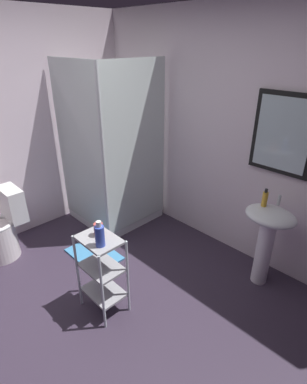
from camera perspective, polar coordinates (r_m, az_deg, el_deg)
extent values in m
cube|color=#332939|center=(2.87, -11.52, -23.50)|extent=(4.20, 4.20, 0.02)
cube|color=silver|center=(3.32, 14.06, 9.75)|extent=(4.20, 0.10, 2.50)
cube|color=black|center=(2.97, 22.99, 9.85)|extent=(0.56, 0.03, 0.72)
cube|color=silver|center=(2.95, 22.85, 9.80)|extent=(0.48, 0.01, 0.64)
cube|color=white|center=(4.24, -7.00, -3.62)|extent=(0.90, 0.90, 0.10)
cube|color=silver|center=(3.61, -13.54, 7.77)|extent=(0.90, 0.02, 1.90)
cube|color=silver|center=(3.51, -3.31, 7.94)|extent=(0.02, 0.90, 1.90)
cylinder|color=silver|center=(3.25, -9.29, 6.09)|extent=(0.04, 0.04, 1.90)
cylinder|color=silver|center=(4.21, -7.04, -3.01)|extent=(0.08, 0.08, 0.00)
cylinder|color=white|center=(3.16, 19.73, -10.52)|extent=(0.15, 0.15, 0.68)
ellipsoid|color=white|center=(2.95, 20.92, -4.18)|extent=(0.46, 0.37, 0.13)
cylinder|color=silver|center=(2.99, 22.28, -1.42)|extent=(0.03, 0.03, 0.10)
cylinder|color=white|center=(3.76, -26.68, -8.15)|extent=(0.37, 0.37, 0.40)
cube|color=white|center=(3.63, -24.76, -1.99)|extent=(0.35, 0.17, 0.36)
cylinder|color=silver|center=(2.81, -13.91, -14.15)|extent=(0.02, 0.02, 0.74)
cylinder|color=silver|center=(2.57, -9.46, -18.13)|extent=(0.02, 0.02, 0.74)
cylinder|color=silver|center=(2.91, -9.49, -12.01)|extent=(0.02, 0.02, 0.74)
cylinder|color=silver|center=(2.68, -4.80, -15.56)|extent=(0.02, 0.02, 0.74)
cube|color=#99999E|center=(2.86, -9.18, -17.75)|extent=(0.36, 0.26, 0.02)
cube|color=#99999E|center=(2.68, -9.60, -13.60)|extent=(0.36, 0.26, 0.02)
cube|color=#99999E|center=(2.51, -10.08, -8.70)|extent=(0.36, 0.26, 0.02)
cylinder|color=gold|center=(2.92, 19.95, -1.28)|extent=(0.05, 0.05, 0.14)
cylinder|color=black|center=(2.89, 20.21, 0.22)|extent=(0.03, 0.03, 0.03)
cylinder|color=#354DBD|center=(2.38, -9.94, -8.08)|extent=(0.07, 0.07, 0.17)
cylinder|color=white|center=(2.32, -10.14, -5.89)|extent=(0.04, 0.04, 0.04)
cylinder|color=#B24742|center=(2.52, -10.17, -6.85)|extent=(0.07, 0.07, 0.11)
cube|color=teal|center=(3.56, -10.99, -11.27)|extent=(0.60, 0.40, 0.02)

